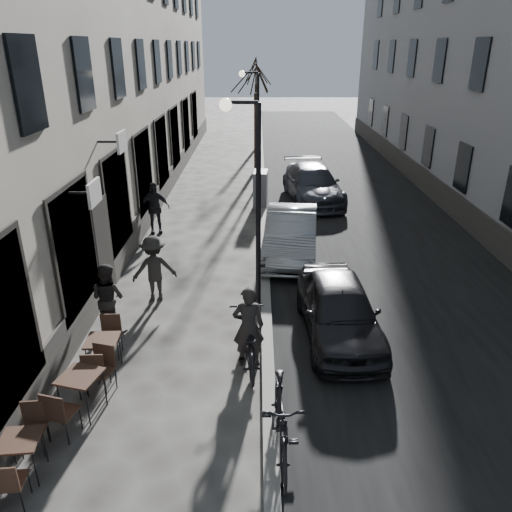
{
  "coord_description": "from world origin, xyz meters",
  "views": [
    {
      "loc": [
        -0.02,
        -4.99,
        6.14
      ],
      "look_at": [
        -0.05,
        5.19,
        1.8
      ],
      "focal_mm": 35.0,
      "sensor_mm": 36.0,
      "label": 1
    }
  ],
  "objects_px": {
    "bistro_set_b": "(82,390)",
    "pedestrian_mid": "(154,269)",
    "tree_near": "(256,77)",
    "streetlamp_far": "(254,116)",
    "car_mid": "(291,234)",
    "utility_cabinet": "(260,189)",
    "bicycle": "(249,341)",
    "bistro_set_c": "(104,352)",
    "pedestrian_near": "(108,298)",
    "moped": "(281,421)",
    "pedestrian_far": "(154,208)",
    "tree_far": "(256,71)",
    "bistro_set_a": "(23,453)",
    "car_near": "(339,309)",
    "car_far": "(313,184)",
    "streetlamp_near": "(251,187)"
  },
  "relations": [
    {
      "from": "streetlamp_near",
      "to": "utility_cabinet",
      "type": "xyz_separation_m",
      "value": [
        0.27,
        8.56,
        -2.42
      ]
    },
    {
      "from": "car_near",
      "to": "car_far",
      "type": "height_order",
      "value": "car_far"
    },
    {
      "from": "pedestrian_near",
      "to": "car_far",
      "type": "height_order",
      "value": "pedestrian_near"
    },
    {
      "from": "utility_cabinet",
      "to": "pedestrian_far",
      "type": "xyz_separation_m",
      "value": [
        -3.7,
        -3.04,
        0.17
      ]
    },
    {
      "from": "pedestrian_near",
      "to": "car_far",
      "type": "distance_m",
      "value": 11.91
    },
    {
      "from": "bistro_set_c",
      "to": "utility_cabinet",
      "type": "distance_m",
      "value": 11.6
    },
    {
      "from": "bistro_set_a",
      "to": "car_near",
      "type": "relative_size",
      "value": 0.37
    },
    {
      "from": "utility_cabinet",
      "to": "pedestrian_near",
      "type": "distance_m",
      "value": 10.18
    },
    {
      "from": "bistro_set_b",
      "to": "pedestrian_mid",
      "type": "distance_m",
      "value": 4.4
    },
    {
      "from": "utility_cabinet",
      "to": "pedestrian_far",
      "type": "relative_size",
      "value": 0.82
    },
    {
      "from": "bistro_set_a",
      "to": "moped",
      "type": "bearing_deg",
      "value": 0.64
    },
    {
      "from": "car_near",
      "to": "streetlamp_near",
      "type": "bearing_deg",
      "value": 146.23
    },
    {
      "from": "bistro_set_b",
      "to": "car_near",
      "type": "bearing_deg",
      "value": 43.1
    },
    {
      "from": "moped",
      "to": "bistro_set_c",
      "type": "bearing_deg",
      "value": 145.94
    },
    {
      "from": "tree_near",
      "to": "pedestrian_near",
      "type": "xyz_separation_m",
      "value": [
        -3.3,
        -16.0,
        -3.82
      ]
    },
    {
      "from": "bistro_set_c",
      "to": "pedestrian_far",
      "type": "bearing_deg",
      "value": 91.13
    },
    {
      "from": "utility_cabinet",
      "to": "pedestrian_mid",
      "type": "distance_m",
      "value": 8.47
    },
    {
      "from": "tree_near",
      "to": "bistro_set_b",
      "type": "height_order",
      "value": "tree_near"
    },
    {
      "from": "tree_near",
      "to": "moped",
      "type": "relative_size",
      "value": 2.62
    },
    {
      "from": "streetlamp_near",
      "to": "pedestrian_near",
      "type": "xyz_separation_m",
      "value": [
        -3.23,
        -1.0,
        -2.32
      ]
    },
    {
      "from": "tree_far",
      "to": "bistro_set_a",
      "type": "height_order",
      "value": "tree_far"
    },
    {
      "from": "utility_cabinet",
      "to": "pedestrian_near",
      "type": "height_order",
      "value": "pedestrian_near"
    },
    {
      "from": "bicycle",
      "to": "pedestrian_mid",
      "type": "distance_m",
      "value": 3.77
    },
    {
      "from": "bistro_set_b",
      "to": "utility_cabinet",
      "type": "xyz_separation_m",
      "value": [
        3.23,
        12.36,
        0.25
      ]
    },
    {
      "from": "utility_cabinet",
      "to": "car_far",
      "type": "xyz_separation_m",
      "value": [
        2.2,
        0.9,
        -0.02
      ]
    },
    {
      "from": "utility_cabinet",
      "to": "bicycle",
      "type": "height_order",
      "value": "utility_cabinet"
    },
    {
      "from": "utility_cabinet",
      "to": "car_mid",
      "type": "distance_m",
      "value": 5.15
    },
    {
      "from": "pedestrian_mid",
      "to": "moped",
      "type": "bearing_deg",
      "value": 103.29
    },
    {
      "from": "pedestrian_mid",
      "to": "pedestrian_far",
      "type": "bearing_deg",
      "value": -95.31
    },
    {
      "from": "utility_cabinet",
      "to": "moped",
      "type": "bearing_deg",
      "value": -84.99
    },
    {
      "from": "bistro_set_c",
      "to": "pedestrian_far",
      "type": "height_order",
      "value": "pedestrian_far"
    },
    {
      "from": "car_mid",
      "to": "bistro_set_c",
      "type": "bearing_deg",
      "value": -118.12
    },
    {
      "from": "bistro_set_b",
      "to": "pedestrian_far",
      "type": "relative_size",
      "value": 0.92
    },
    {
      "from": "tree_far",
      "to": "bicycle",
      "type": "bearing_deg",
      "value": -90.25
    },
    {
      "from": "bicycle",
      "to": "moped",
      "type": "height_order",
      "value": "moped"
    },
    {
      "from": "tree_far",
      "to": "pedestrian_mid",
      "type": "distance_m",
      "value": 20.96
    },
    {
      "from": "tree_near",
      "to": "pedestrian_mid",
      "type": "distance_m",
      "value": 15.16
    },
    {
      "from": "bistro_set_c",
      "to": "car_mid",
      "type": "xyz_separation_m",
      "value": [
        4.11,
        6.08,
        0.26
      ]
    },
    {
      "from": "pedestrian_near",
      "to": "bicycle",
      "type": "bearing_deg",
      "value": -175.62
    },
    {
      "from": "utility_cabinet",
      "to": "bistro_set_b",
      "type": "bearing_deg",
      "value": -100.7
    },
    {
      "from": "streetlamp_far",
      "to": "car_mid",
      "type": "xyz_separation_m",
      "value": [
        1.19,
        -8.52,
        -2.44
      ]
    },
    {
      "from": "tree_near",
      "to": "moped",
      "type": "bearing_deg",
      "value": -88.7
    },
    {
      "from": "bicycle",
      "to": "pedestrian_far",
      "type": "bearing_deg",
      "value": -71.72
    },
    {
      "from": "bistro_set_c",
      "to": "pedestrian_far",
      "type": "distance_m",
      "value": 8.14
    },
    {
      "from": "bistro_set_c",
      "to": "bicycle",
      "type": "height_order",
      "value": "bicycle"
    },
    {
      "from": "pedestrian_near",
      "to": "streetlamp_far",
      "type": "bearing_deg",
      "value": -77.42
    },
    {
      "from": "tree_far",
      "to": "car_near",
      "type": "distance_m",
      "value": 22.63
    },
    {
      "from": "utility_cabinet",
      "to": "car_near",
      "type": "height_order",
      "value": "utility_cabinet"
    },
    {
      "from": "bistro_set_c",
      "to": "pedestrian_near",
      "type": "height_order",
      "value": "pedestrian_near"
    },
    {
      "from": "utility_cabinet",
      "to": "moped",
      "type": "xyz_separation_m",
      "value": [
        0.25,
        -13.33,
        -0.09
      ]
    }
  ]
}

